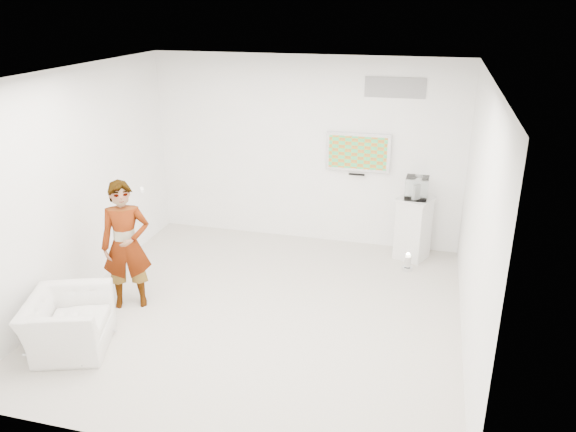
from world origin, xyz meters
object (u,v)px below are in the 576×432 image
object	(u,v)px
person	(126,245)
floor_uplight	(408,262)
armchair	(68,323)
tv	(358,152)
pedestal	(413,228)

from	to	relation	value
person	floor_uplight	xyz separation A→B (m)	(3.46, 1.93, -0.72)
person	armchair	size ratio (longest dim) A/B	1.74
tv	person	xyz separation A→B (m)	(-2.55, -2.70, -0.70)
person	floor_uplight	size ratio (longest dim) A/B	6.71
tv	floor_uplight	size ratio (longest dim) A/B	3.96
tv	person	bearing A→B (deg)	-133.32
armchair	pedestal	world-z (taller)	pedestal
armchair	floor_uplight	distance (m)	4.73
pedestal	tv	bearing A→B (deg)	161.74
person	pedestal	distance (m)	4.25
armchair	pedestal	xyz separation A→B (m)	(3.68, 3.46, 0.17)
tv	floor_uplight	bearing A→B (deg)	-40.32
armchair	person	bearing A→B (deg)	-28.76
tv	pedestal	bearing A→B (deg)	-18.26
armchair	pedestal	bearing A→B (deg)	-65.49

